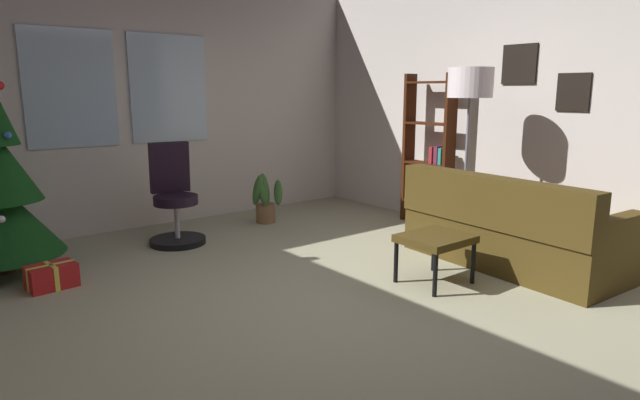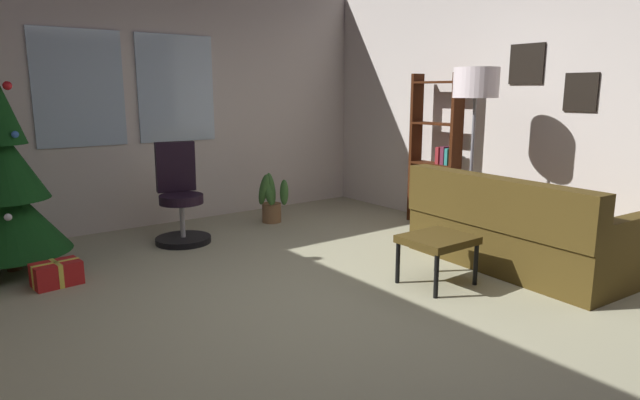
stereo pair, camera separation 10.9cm
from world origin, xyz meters
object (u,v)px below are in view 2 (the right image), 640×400
(couch, at_px, (536,235))
(office_chair, at_px, (180,204))
(bookshelf, at_px, (435,160))
(footstool, at_px, (438,242))
(floor_lamp, at_px, (475,92))
(holiday_tree, at_px, (5,188))
(gift_box_red, at_px, (57,274))
(potted_plant, at_px, (271,201))

(couch, xyz_separation_m, office_chair, (-2.16, 2.67, 0.11))
(office_chair, relative_size, bookshelf, 0.59)
(footstool, relative_size, floor_lamp, 0.30)
(floor_lamp, bearing_deg, holiday_tree, 152.24)
(couch, bearing_deg, floor_lamp, 89.31)
(footstool, height_order, office_chair, office_chair)
(footstool, xyz_separation_m, bookshelf, (1.50, 1.37, 0.41))
(holiday_tree, xyz_separation_m, bookshelf, (4.19, -1.08, 0.03))
(couch, height_order, floor_lamp, floor_lamp)
(couch, xyz_separation_m, floor_lamp, (0.01, 0.73, 1.23))
(couch, relative_size, footstool, 3.74)
(footstool, relative_size, office_chair, 0.52)
(holiday_tree, bearing_deg, bookshelf, -14.44)
(footstool, relative_size, bookshelf, 0.31)
(couch, distance_m, floor_lamp, 1.43)
(gift_box_red, bearing_deg, potted_plant, 16.43)
(bookshelf, height_order, potted_plant, bookshelf)
(footstool, relative_size, holiday_tree, 0.25)
(holiday_tree, relative_size, potted_plant, 3.50)
(gift_box_red, bearing_deg, footstool, -36.32)
(gift_box_red, bearing_deg, office_chair, 25.21)
(couch, bearing_deg, gift_box_red, 149.44)
(floor_lamp, bearing_deg, couch, -90.69)
(holiday_tree, xyz_separation_m, floor_lamp, (3.71, -1.95, 0.79))
(footstool, bearing_deg, gift_box_red, 143.68)
(footstool, height_order, holiday_tree, holiday_tree)
(footstool, bearing_deg, office_chair, 115.24)
(bookshelf, distance_m, potted_plant, 1.96)
(footstool, bearing_deg, holiday_tree, 137.70)
(floor_lamp, bearing_deg, bookshelf, 61.05)
(bookshelf, bearing_deg, couch, -107.01)
(footstool, bearing_deg, potted_plant, 89.61)
(bookshelf, bearing_deg, floor_lamp, -118.95)
(office_chair, bearing_deg, floor_lamp, -41.83)
(office_chair, relative_size, potted_plant, 1.68)
(office_chair, bearing_deg, holiday_tree, 179.55)
(couch, xyz_separation_m, footstool, (-1.01, 0.24, 0.06))
(gift_box_red, bearing_deg, bookshelf, -6.42)
(holiday_tree, relative_size, office_chair, 2.09)
(floor_lamp, bearing_deg, gift_box_red, 159.28)
(gift_box_red, distance_m, floor_lamp, 3.99)
(bookshelf, bearing_deg, holiday_tree, 165.56)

